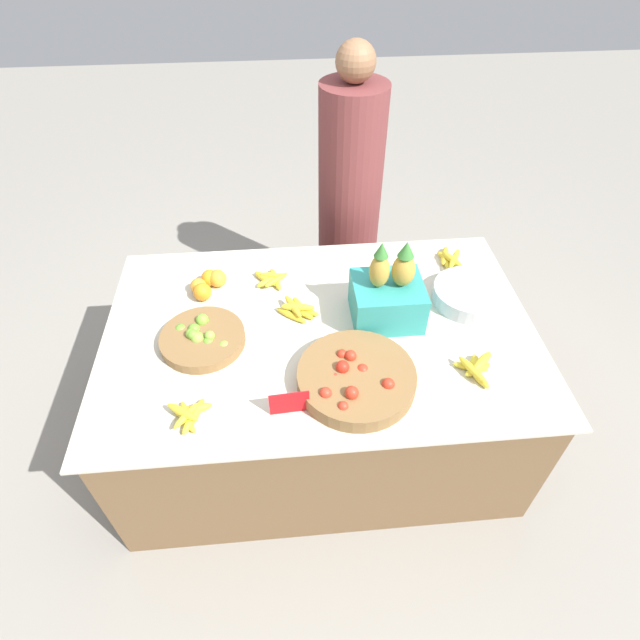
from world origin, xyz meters
The scene contains 14 objects.
ground_plane centered at (0.00, 0.00, 0.00)m, with size 12.00×12.00×0.00m, color gray.
market_table centered at (0.00, 0.00, 0.36)m, with size 1.81×1.18×0.72m.
lime_bowl centered at (-0.49, -0.04, 0.74)m, with size 0.34×0.34×0.08m.
tomato_basket centered at (0.11, -0.31, 0.75)m, with size 0.45×0.45×0.10m.
orange_pile centered at (-0.49, 0.29, 0.76)m, with size 0.16×0.18×0.08m.
metal_bowl centered at (0.68, 0.12, 0.75)m, with size 0.32×0.32×0.07m.
price_sign centered at (-0.15, -0.41, 0.77)m, with size 0.14×0.02×0.11m.
produce_crate centered at (0.29, 0.05, 0.84)m, with size 0.29×0.26×0.39m.
banana_bunch_front_left centered at (-0.09, 0.10, 0.74)m, with size 0.20×0.18×0.06m.
banana_bunch_middle_right centered at (-0.20, 0.33, 0.74)m, with size 0.17×0.16×0.05m.
banana_bunch_front_right centered at (0.66, 0.40, 0.74)m, with size 0.13×0.21×0.06m.
banana_bunch_back_center centered at (0.58, -0.29, 0.74)m, with size 0.16×0.18×0.06m.
banana_bunch_front_center centered at (-0.50, -0.41, 0.74)m, with size 0.17×0.16×0.05m.
vendor_person centered at (0.25, 0.95, 0.72)m, with size 0.35×0.35×1.57m.
Camera 1 is at (-0.13, -1.48, 2.21)m, focal length 28.00 mm.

